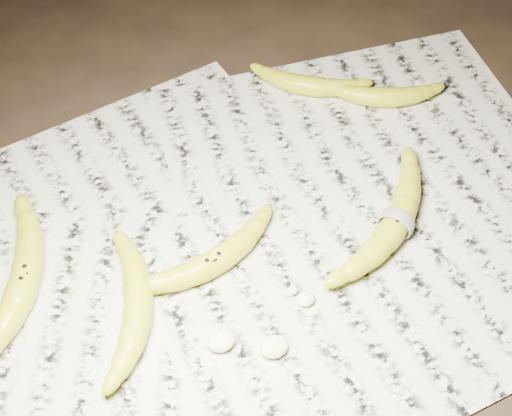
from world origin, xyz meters
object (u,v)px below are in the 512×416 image
object	(u,v)px
banana_taped	(397,222)
banana_upper_a	(307,84)
banana_left_a	(24,279)
banana_left_b	(138,305)
banana_center	(212,262)
banana_upper_b	(386,96)

from	to	relation	value
banana_taped	banana_upper_a	world-z (taller)	banana_taped
banana_left_a	banana_left_b	world-z (taller)	banana_left_a
banana_left_a	banana_center	xyz separation A→B (m)	(0.23, -0.06, -0.00)
banana_center	banana_upper_b	xyz separation A→B (m)	(0.35, 0.20, -0.00)
banana_left_b	banana_upper_b	distance (m)	0.51
banana_taped	banana_upper_a	xyz separation A→B (m)	(-0.00, 0.29, -0.00)
banana_left_b	banana_center	distance (m)	0.11
banana_taped	banana_upper_b	size ratio (longest dim) A/B	1.49
banana_left_b	banana_upper_b	xyz separation A→B (m)	(0.45, 0.23, -0.00)
banana_taped	banana_upper_b	distance (m)	0.25
banana_upper_a	banana_upper_b	world-z (taller)	same
banana_left_a	banana_upper_a	bearing A→B (deg)	-43.29
banana_left_b	banana_center	size ratio (longest dim) A/B	0.99
banana_left_b	banana_upper_a	size ratio (longest dim) A/B	1.15
banana_left_a	banana_upper_b	world-z (taller)	banana_left_a
banana_center	banana_taped	bearing A→B (deg)	-20.55
banana_taped	banana_upper_a	distance (m)	0.29
banana_left_a	banana_center	bearing A→B (deg)	-81.00
banana_upper_a	banana_taped	bearing A→B (deg)	-56.55
banana_left_b	banana_upper_b	bearing A→B (deg)	-45.88
banana_center	banana_upper_a	world-z (taller)	banana_center
banana_left_a	banana_taped	xyz separation A→B (m)	(0.48, -0.09, -0.00)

